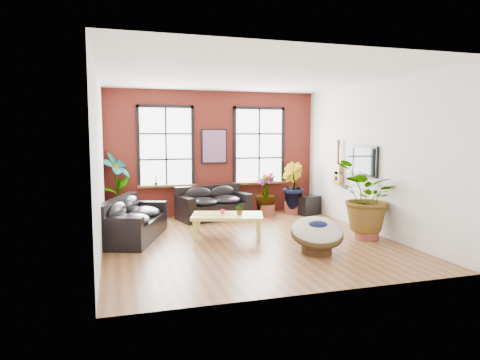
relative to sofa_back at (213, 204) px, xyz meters
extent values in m
cube|color=brown|center=(0.18, -2.59, -0.41)|extent=(6.00, 6.50, 0.02)
cube|color=white|center=(0.18, -2.59, 3.11)|extent=(6.00, 6.50, 0.02)
cube|color=#541813|center=(0.18, 0.67, 1.35)|extent=(6.00, 0.02, 3.50)
cube|color=silver|center=(0.18, -5.85, 1.35)|extent=(6.00, 0.02, 3.50)
cube|color=silver|center=(-2.83, -2.59, 1.35)|extent=(0.02, 6.50, 3.50)
cube|color=silver|center=(3.19, -2.59, 1.35)|extent=(0.02, 6.50, 3.50)
cube|color=white|center=(-1.17, 0.61, 1.55)|extent=(1.40, 0.02, 2.10)
cube|color=#452E13|center=(-1.17, 0.54, 0.47)|extent=(1.60, 0.22, 0.06)
cube|color=white|center=(1.53, 0.61, 1.55)|extent=(1.40, 0.02, 2.10)
cube|color=#452E13|center=(1.53, 0.54, 0.47)|extent=(1.60, 0.22, 0.06)
cube|color=black|center=(0.01, -0.06, -0.18)|extent=(2.09, 1.37, 0.44)
cube|color=black|center=(-0.07, 0.29, 0.26)|extent=(1.92, 0.68, 0.45)
cube|color=black|center=(-0.81, -0.26, 0.15)|extent=(0.45, 0.96, 0.23)
cube|color=black|center=(0.84, 0.15, 0.15)|extent=(0.45, 0.96, 0.23)
ellipsoid|color=black|center=(-0.33, -0.19, 0.10)|extent=(0.97, 0.96, 0.25)
ellipsoid|color=black|center=(-0.39, 0.07, 0.26)|extent=(0.84, 0.44, 0.43)
ellipsoid|color=black|center=(0.38, -0.02, 0.10)|extent=(0.97, 0.96, 0.25)
ellipsoid|color=black|center=(0.32, 0.24, 0.26)|extent=(0.84, 0.44, 0.43)
cube|color=black|center=(-2.17, -1.76, -0.18)|extent=(1.64, 2.45, 0.44)
cube|color=black|center=(-2.50, -1.64, 0.27)|extent=(0.97, 2.21, 0.45)
cube|color=black|center=(-2.50, -2.72, 0.16)|extent=(0.97, 0.53, 0.23)
cube|color=black|center=(-1.83, -0.80, 0.16)|extent=(0.97, 0.53, 0.23)
ellipsoid|color=black|center=(-2.27, -2.20, 0.11)|extent=(1.08, 1.20, 0.25)
ellipsoid|color=black|center=(-2.52, -2.11, 0.27)|extent=(0.57, 1.02, 0.43)
ellipsoid|color=black|center=(-1.97, -1.35, 0.11)|extent=(1.08, 1.20, 0.25)
ellipsoid|color=black|center=(-2.23, -1.26, 0.27)|extent=(0.57, 1.02, 0.43)
cube|color=#DCCD4F|center=(-0.16, -2.14, 0.07)|extent=(1.76, 1.31, 0.07)
cube|color=#452E13|center=(-0.20, -2.28, 0.10)|extent=(1.50, 0.47, 0.00)
cube|color=#452E13|center=(-0.12, -2.00, 0.10)|extent=(1.50, 0.47, 0.00)
cube|color=#DCCD4F|center=(-0.93, -2.28, -0.18)|extent=(0.10, 0.10, 0.44)
cube|color=#DCCD4F|center=(0.40, -2.68, -0.18)|extent=(0.10, 0.10, 0.44)
cube|color=#DCCD4F|center=(-0.72, -1.59, -0.18)|extent=(0.10, 0.10, 0.44)
cube|color=#DCCD4F|center=(0.61, -2.00, -0.18)|extent=(0.10, 0.10, 0.44)
cylinder|color=#E33847|center=(-0.25, -2.05, 0.15)|extent=(0.11, 0.11, 0.10)
cylinder|color=#392814|center=(1.13, -3.95, -0.28)|extent=(0.70, 0.70, 0.23)
torus|color=#392814|center=(1.13, -3.95, -0.01)|extent=(1.21, 1.21, 0.46)
ellipsoid|color=beige|center=(1.13, -3.95, 0.05)|extent=(1.18, 1.22, 0.62)
ellipsoid|color=#121539|center=(1.12, -4.00, 0.16)|extent=(0.45, 0.39, 0.17)
cube|color=black|center=(0.18, 0.60, 1.55)|extent=(0.74, 0.04, 0.98)
cube|color=#0C7F8C|center=(0.18, 0.57, 1.55)|extent=(0.66, 0.02, 0.90)
cube|color=black|center=(3.13, -2.29, 1.25)|extent=(0.06, 1.25, 0.72)
cube|color=black|center=(3.09, -2.29, 1.25)|extent=(0.01, 1.15, 0.62)
cylinder|color=#B27F4C|center=(3.08, -1.24, 0.73)|extent=(0.09, 0.38, 0.38)
cylinder|color=#B27F4C|center=(3.08, -1.24, 0.98)|extent=(0.09, 0.30, 0.30)
cylinder|color=black|center=(3.07, -1.24, 0.73)|extent=(0.09, 0.11, 0.11)
cube|color=#452E13|center=(3.08, -1.24, 1.35)|extent=(0.04, 0.05, 0.55)
cube|color=#452E13|center=(3.08, -1.24, 1.67)|extent=(0.06, 0.06, 0.14)
cube|color=black|center=(2.72, -0.14, -0.13)|extent=(0.79, 0.73, 0.53)
cylinder|color=brown|center=(-2.48, 0.42, -0.22)|extent=(0.55, 0.55, 0.37)
cylinder|color=brown|center=(2.38, 0.03, -0.22)|extent=(0.63, 0.63, 0.36)
cylinder|color=brown|center=(2.72, -3.21, -0.21)|extent=(0.65, 0.65, 0.38)
cylinder|color=brown|center=(1.53, -0.05, -0.24)|extent=(0.56, 0.56, 0.33)
imported|color=#1D5E19|center=(-2.50, 0.39, 0.59)|extent=(1.04, 1.05, 1.67)
imported|color=#1D5E19|center=(2.34, 0.06, 0.42)|extent=(0.69, 0.81, 1.34)
imported|color=#1D5E19|center=(2.68, -3.23, 0.54)|extent=(1.85, 1.84, 1.55)
imported|color=#1D5E19|center=(1.51, -0.01, 0.27)|extent=(0.81, 0.81, 1.06)
imported|color=#1D5E19|center=(0.09, -2.26, 0.23)|extent=(0.23, 0.20, 0.25)
imported|color=#1D5E19|center=(-1.47, 0.54, 0.64)|extent=(0.17, 0.17, 0.27)
imported|color=#1D5E19|center=(1.88, 0.54, 0.64)|extent=(0.19, 0.19, 0.27)
camera|label=1|loc=(-2.55, -11.22, 1.86)|focal=32.00mm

